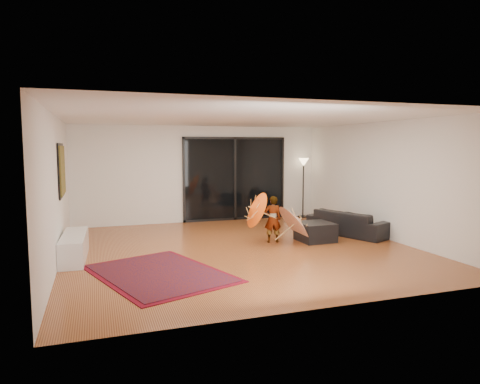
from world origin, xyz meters
name	(u,v)px	position (x,y,z in m)	size (l,w,h in m)	color
floor	(241,249)	(0.00, 0.00, 0.00)	(7.00, 7.00, 0.00)	#A95F2E
ceiling	(241,118)	(0.00, 0.00, 2.70)	(7.00, 7.00, 0.00)	white
wall_back	(201,174)	(0.00, 3.50, 1.35)	(7.00, 7.00, 0.00)	silver
wall_front	(328,207)	(0.00, -3.50, 1.35)	(7.00, 7.00, 0.00)	silver
wall_left	(56,190)	(-3.50, 0.00, 1.35)	(7.00, 7.00, 0.00)	silver
wall_right	(383,180)	(3.50, 0.00, 1.35)	(7.00, 7.00, 0.00)	silver
sliding_door	(235,179)	(1.00, 3.47, 1.20)	(3.06, 0.07, 2.40)	black
painting	(62,170)	(-3.46, 1.00, 1.65)	(0.04, 1.28, 1.08)	black
media_console	(74,247)	(-3.25, 0.23, 0.23)	(0.42, 1.69, 0.47)	white
speaker	(75,250)	(-3.25, 0.35, 0.15)	(0.27, 0.27, 0.31)	#424244
persian_rug	(159,273)	(-1.87, -1.26, 0.01)	(2.56, 3.00, 0.02)	#610816
sofa	(348,223)	(2.95, 0.55, 0.29)	(2.00, 0.78, 0.58)	black
ottoman	(315,232)	(1.83, 0.15, 0.21)	(0.74, 0.74, 0.42)	black
floor_lamp	(303,171)	(3.10, 3.25, 1.41)	(0.31, 0.31, 1.78)	black
child	(273,219)	(0.87, 0.34, 0.52)	(0.38, 0.25, 1.04)	#999999
parasol_orange	(250,211)	(0.32, 0.29, 0.73)	(0.49, 0.82, 0.86)	#E74F0C
parasol_white	(300,220)	(1.47, 0.19, 0.50)	(0.73, 0.99, 1.00)	white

